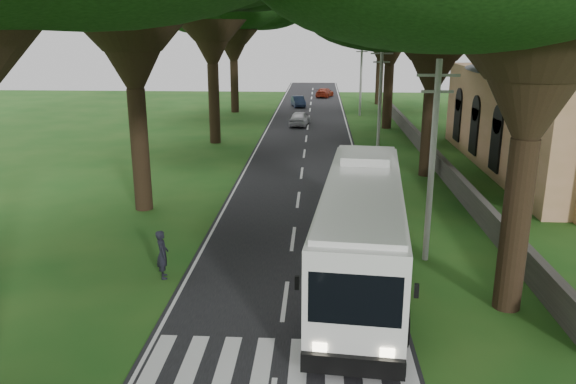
{
  "coord_description": "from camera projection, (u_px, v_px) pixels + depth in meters",
  "views": [
    {
      "loc": [
        1.08,
        -15.54,
        9.04
      ],
      "look_at": [
        -0.23,
        8.0,
        2.2
      ],
      "focal_mm": 35.0,
      "sensor_mm": 36.0,
      "label": 1
    }
  ],
  "objects": [
    {
      "name": "tree_r_far",
      "position": [
        382.0,
        11.0,
        67.62
      ],
      "size": [
        13.74,
        13.74,
        14.19
      ],
      "color": "black",
      "rests_on": "ground"
    },
    {
      "name": "tree_l_far",
      "position": [
        232.0,
        7.0,
        60.77
      ],
      "size": [
        13.24,
        13.24,
        14.42
      ],
      "color": "black",
      "rests_on": "ground"
    },
    {
      "name": "road",
      "position": [
        304.0,
        157.0,
        41.45
      ],
      "size": [
        8.0,
        120.0,
        0.04
      ],
      "primitive_type": "cube",
      "color": "black",
      "rests_on": "ground"
    },
    {
      "name": "pedestrian",
      "position": [
        162.0,
        254.0,
        21.01
      ],
      "size": [
        0.66,
        0.8,
        1.88
      ],
      "primitive_type": "imported",
      "rotation": [
        0.0,
        0.0,
        1.92
      ],
      "color": "black",
      "rests_on": "ground"
    },
    {
      "name": "distant_car_b",
      "position": [
        298.0,
        101.0,
        68.05
      ],
      "size": [
        2.02,
        3.96,
        1.24
      ],
      "primitive_type": "imported",
      "rotation": [
        0.0,
        0.0,
        0.19
      ],
      "color": "#202E4C",
      "rests_on": "road"
    },
    {
      "name": "pole_mid",
      "position": [
        380.0,
        99.0,
        40.95
      ],
      "size": [
        1.6,
        0.24,
        8.0
      ],
      "color": "gray",
      "rests_on": "ground"
    },
    {
      "name": "distant_car_a",
      "position": [
        300.0,
        118.0,
        54.58
      ],
      "size": [
        2.14,
        4.31,
        1.41
      ],
      "primitive_type": "imported",
      "rotation": [
        0.0,
        0.0,
        3.02
      ],
      "color": "silver",
      "rests_on": "road"
    },
    {
      "name": "distant_car_c",
      "position": [
        325.0,
        92.0,
        77.81
      ],
      "size": [
        2.84,
        4.59,
        1.24
      ],
      "primitive_type": "imported",
      "rotation": [
        0.0,
        0.0,
        2.86
      ],
      "color": "#9B2B16",
      "rests_on": "road"
    },
    {
      "name": "coach_bus",
      "position": [
        362.0,
        227.0,
        20.56
      ],
      "size": [
        4.05,
        13.33,
        3.87
      ],
      "rotation": [
        0.0,
        0.0,
        -0.1
      ],
      "color": "white",
      "rests_on": "ground"
    },
    {
      "name": "pole_far",
      "position": [
        361.0,
        77.0,
        60.13
      ],
      "size": [
        1.6,
        0.24,
        8.0
      ],
      "color": "gray",
      "rests_on": "ground"
    },
    {
      "name": "crosswalk",
      "position": [
        276.0,
        368.0,
        15.56
      ],
      "size": [
        8.0,
        3.0,
        0.01
      ],
      "primitive_type": "cube",
      "color": "silver",
      "rests_on": "ground"
    },
    {
      "name": "property_wall",
      "position": [
        430.0,
        153.0,
        39.84
      ],
      "size": [
        0.35,
        50.0,
        1.2
      ],
      "primitive_type": "cube",
      "color": "#383533",
      "rests_on": "ground"
    },
    {
      "name": "ground",
      "position": [
        281.0,
        331.0,
        17.48
      ],
      "size": [
        140.0,
        140.0,
        0.0
      ],
      "primitive_type": "plane",
      "color": "#194C15",
      "rests_on": "ground"
    },
    {
      "name": "pole_near",
      "position": [
        432.0,
        160.0,
        21.77
      ],
      "size": [
        1.6,
        0.24,
        8.0
      ],
      "color": "gray",
      "rests_on": "ground"
    }
  ]
}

